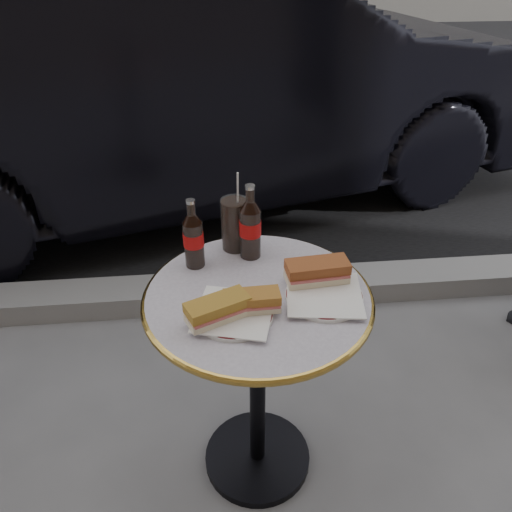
{
  "coord_description": "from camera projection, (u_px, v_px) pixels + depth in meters",
  "views": [
    {
      "loc": [
        -0.11,
        -1.05,
        1.56
      ],
      "look_at": [
        0.0,
        0.05,
        0.82
      ],
      "focal_mm": 35.0,
      "sensor_mm": 36.0,
      "label": 1
    }
  ],
  "objects": [
    {
      "name": "ground",
      "position": [
        257.0,
        459.0,
        1.74
      ],
      "size": [
        80.0,
        80.0,
        0.0
      ],
      "primitive_type": "plane",
      "color": "slate",
      "rests_on": "ground"
    },
    {
      "name": "asphalt_road",
      "position": [
        215.0,
        83.0,
        5.88
      ],
      "size": [
        40.0,
        8.0,
        0.0
      ],
      "primitive_type": "cube",
      "color": "black",
      "rests_on": "ground"
    },
    {
      "name": "curb",
      "position": [
        239.0,
        291.0,
        2.46
      ],
      "size": [
        40.0,
        0.2,
        0.12
      ],
      "primitive_type": "cube",
      "color": "gray",
      "rests_on": "ground"
    },
    {
      "name": "bistro_table",
      "position": [
        258.0,
        387.0,
        1.54
      ],
      "size": [
        0.62,
        0.62,
        0.73
      ],
      "primitive_type": null,
      "color": "#BAB2C4",
      "rests_on": "ground"
    },
    {
      "name": "plate_left",
      "position": [
        234.0,
        314.0,
        1.26
      ],
      "size": [
        0.26,
        0.26,
        0.01
      ],
      "primitive_type": "cylinder",
      "rotation": [
        0.0,
        0.0,
        -0.43
      ],
      "color": "silver",
      "rests_on": "bistro_table"
    },
    {
      "name": "plate_right",
      "position": [
        324.0,
        296.0,
        1.32
      ],
      "size": [
        0.26,
        0.26,
        0.01
      ],
      "primitive_type": "cylinder",
      "rotation": [
        0.0,
        0.0,
        -0.31
      ],
      "color": "white",
      "rests_on": "bistro_table"
    },
    {
      "name": "sandwich_left_a",
      "position": [
        218.0,
        310.0,
        1.22
      ],
      "size": [
        0.17,
        0.13,
        0.05
      ],
      "primitive_type": "cube",
      "rotation": [
        0.0,
        0.0,
        0.42
      ],
      "color": "#A5772A",
      "rests_on": "plate_left"
    },
    {
      "name": "sandwich_left_b",
      "position": [
        252.0,
        302.0,
        1.25
      ],
      "size": [
        0.14,
        0.07,
        0.05
      ],
      "primitive_type": "cube",
      "rotation": [
        0.0,
        0.0,
        0.03
      ],
      "color": "#A46929",
      "rests_on": "plate_left"
    },
    {
      "name": "sandwich_right",
      "position": [
        317.0,
        272.0,
        1.35
      ],
      "size": [
        0.18,
        0.09,
        0.06
      ],
      "primitive_type": "cube",
      "rotation": [
        0.0,
        0.0,
        0.09
      ],
      "color": "brown",
      "rests_on": "plate_right"
    },
    {
      "name": "cola_bottle_left",
      "position": [
        193.0,
        233.0,
        1.39
      ],
      "size": [
        0.07,
        0.07,
        0.21
      ],
      "primitive_type": null,
      "rotation": [
        0.0,
        0.0,
        -0.18
      ],
      "color": "black",
      "rests_on": "bistro_table"
    },
    {
      "name": "cola_bottle_right",
      "position": [
        250.0,
        222.0,
        1.43
      ],
      "size": [
        0.08,
        0.08,
        0.23
      ],
      "primitive_type": null,
      "rotation": [
        0.0,
        0.0,
        0.21
      ],
      "color": "black",
      "rests_on": "bistro_table"
    },
    {
      "name": "cola_glass",
      "position": [
        235.0,
        224.0,
        1.48
      ],
      "size": [
        0.09,
        0.09,
        0.16
      ],
      "primitive_type": "cylinder",
      "rotation": [
        0.0,
        0.0,
        0.07
      ],
      "color": "black",
      "rests_on": "bistro_table"
    },
    {
      "name": "parked_car",
      "position": [
        198.0,
        80.0,
        3.08
      ],
      "size": [
        2.72,
        4.85,
        1.51
      ],
      "primitive_type": "imported",
      "rotation": [
        0.0,
        0.0,
        1.83
      ],
      "color": "black",
      "rests_on": "ground"
    }
  ]
}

